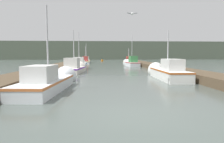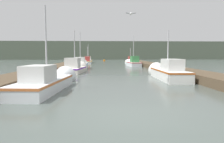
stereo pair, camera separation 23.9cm
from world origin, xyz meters
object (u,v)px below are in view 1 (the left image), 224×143
Objects in this scene: fishing_boat_0 at (51,81)px; channel_buoy at (102,61)px; fishing_boat_7 at (86,60)px; fishing_boat_5 at (128,62)px; fishing_boat_2 at (74,68)px; mooring_piling_0 at (129,61)px; fishing_boat_4 at (132,63)px; fishing_boat_3 at (79,65)px; seagull_lead at (132,14)px; fishing_boat_1 at (166,72)px; mooring_piling_1 at (129,60)px; fishing_boat_6 at (86,61)px.

fishing_boat_0 reaches higher than channel_buoy.
fishing_boat_5 is at bearing -56.05° from fishing_boat_7.
mooring_piling_0 is at bearing 72.75° from fishing_boat_2.
mooring_piling_0 is (1.16, 10.05, 0.02)m from fishing_boat_4.
fishing_boat_3 is at bearing -153.51° from fishing_boat_4.
fishing_boat_2 is 0.87× the size of fishing_boat_3.
fishing_boat_0 is 5.55m from seagull_lead.
fishing_boat_7 is 9.92m from mooring_piling_0.
fishing_boat_1 is 1.15× the size of fishing_boat_7.
mooring_piling_1 is at bearing -23.96° from fishing_boat_7.
fishing_boat_6 is at bearing 122.09° from fishing_boat_4.
fishing_boat_7 is 5.37× the size of mooring_piling_0.
fishing_boat_3 is (-0.07, 5.32, 0.04)m from fishing_boat_2.
mooring_piling_1 is (1.09, 6.68, 0.26)m from fishing_boat_5.
mooring_piling_1 is (8.56, 21.22, 0.26)m from fishing_boat_2.
fishing_boat_0 reaches higher than seagull_lead.
fishing_boat_7 is at bearing 91.87° from fishing_boat_6.
fishing_boat_1 is at bearing 33.76° from fishing_boat_0.
fishing_boat_3 reaches higher than mooring_piling_0.
fishing_boat_7 is (-7.68, 14.56, -0.02)m from fishing_boat_4.
mooring_piling_0 is 12.80m from channel_buoy.
fishing_boat_3 is 14.41m from fishing_boat_6.
fishing_boat_4 is at bearing -92.34° from fishing_boat_5.
channel_buoy is at bearing 114.24° from mooring_piling_0.
fishing_boat_4 is 0.89× the size of fishing_boat_6.
channel_buoy is at bearing 81.13° from fishing_boat_3.
fishing_boat_4 reaches higher than fishing_boat_0.
fishing_boat_0 reaches higher than fishing_boat_5.
fishing_boat_4 reaches higher than channel_buoy.
fishing_boat_2 is at bearing -94.06° from fishing_boat_7.
fishing_boat_4 is 12.48m from fishing_boat_6.
fishing_boat_5 is 17.45m from channel_buoy.
fishing_boat_4 is (7.30, 4.41, 0.03)m from fishing_boat_3.
fishing_boat_4 is 0.90× the size of fishing_boat_7.
fishing_boat_5 is 11.10× the size of seagull_lead.
fishing_boat_3 is 16.75m from mooring_piling_0.
fishing_boat_2 is 0.90× the size of fishing_boat_6.
fishing_boat_3 reaches higher than fishing_boat_0.
mooring_piling_0 is (8.43, 29.13, 0.11)m from fishing_boat_0.
fishing_boat_5 is (7.54, 9.22, -0.04)m from fishing_boat_3.
fishing_boat_2 is at bearing -116.74° from fishing_boat_5.
fishing_boat_2 is at bearing -131.30° from fishing_boat_4.
fishing_boat_2 is (-7.42, 5.26, -0.06)m from fishing_boat_1.
fishing_boat_2 is at bearing -95.71° from channel_buoy.
fishing_boat_1 reaches higher than mooring_piling_0.
fishing_boat_4 is 22.10m from channel_buoy.
mooring_piling_1 is at bearing 78.75° from fishing_boat_4.
channel_buoy is at bearing 73.15° from fishing_boat_6.
fishing_boat_3 is 26.32m from channel_buoy.
fishing_boat_6 reaches higher than mooring_piling_1.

